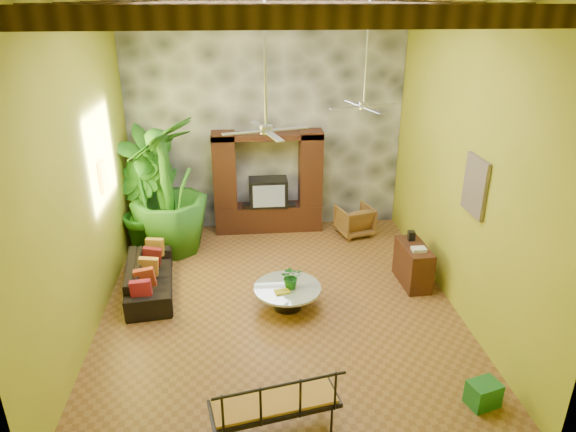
{
  "coord_description": "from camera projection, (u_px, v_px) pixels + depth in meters",
  "views": [
    {
      "loc": [
        -0.57,
        -7.65,
        4.95
      ],
      "look_at": [
        0.17,
        0.2,
        1.57
      ],
      "focal_mm": 32.0,
      "sensor_mm": 36.0,
      "label": 1
    }
  ],
  "objects": [
    {
      "name": "ground",
      "position": [
        279.0,
        303.0,
        9.0
      ],
      "size": [
        7.0,
        7.0,
        0.0
      ],
      "primitive_type": "plane",
      "color": "brown",
      "rests_on": "ground"
    },
    {
      "name": "green_bin",
      "position": [
        483.0,
        394.0,
        6.7
      ],
      "size": [
        0.46,
        0.4,
        0.35
      ],
      "primitive_type": "cube",
      "rotation": [
        0.0,
        0.0,
        0.28
      ],
      "color": "#1B652C",
      "rests_on": "ground"
    },
    {
      "name": "back_wall",
      "position": [
        266.0,
        118.0,
        11.22
      ],
      "size": [
        6.0,
        0.02,
        5.0
      ],
      "primitive_type": "cube",
      "color": "#9AA024",
      "rests_on": "ground"
    },
    {
      "name": "ceiling_fan_front",
      "position": [
        266.0,
        115.0,
        7.28
      ],
      "size": [
        1.28,
        1.28,
        1.86
      ],
      "color": "#B8B8BD",
      "rests_on": "ceiling"
    },
    {
      "name": "right_wall",
      "position": [
        463.0,
        162.0,
        8.27
      ],
      "size": [
        0.02,
        7.0,
        5.0
      ],
      "primitive_type": "cube",
      "color": "#9AA024",
      "rests_on": "ground"
    },
    {
      "name": "stone_accent_wall",
      "position": [
        266.0,
        119.0,
        11.16
      ],
      "size": [
        5.98,
        0.1,
        4.98
      ],
      "primitive_type": "cube",
      "color": "#3F4147",
      "rests_on": "ground"
    },
    {
      "name": "wall_art_painting",
      "position": [
        475.0,
        186.0,
        7.8
      ],
      "size": [
        0.06,
        0.7,
        0.9
      ],
      "primitive_type": "cube",
      "color": "#254E8A",
      "rests_on": "right_wall"
    },
    {
      "name": "left_wall",
      "position": [
        81.0,
        173.0,
        7.76
      ],
      "size": [
        0.02,
        7.0,
        5.0
      ],
      "primitive_type": "cube",
      "color": "#9AA024",
      "rests_on": "ground"
    },
    {
      "name": "side_console",
      "position": [
        413.0,
        265.0,
        9.49
      ],
      "size": [
        0.48,
        0.98,
        0.77
      ],
      "primitive_type": "cube",
      "rotation": [
        0.0,
        0.0,
        0.05
      ],
      "color": "#361D11",
      "rests_on": "ground"
    },
    {
      "name": "tall_plant_c",
      "position": [
        168.0,
        187.0,
        10.36
      ],
      "size": [
        2.08,
        2.08,
        2.83
      ],
      "primitive_type": "imported",
      "rotation": [
        0.0,
        0.0,
        4.31
      ],
      "color": "#28681B",
      "rests_on": "ground"
    },
    {
      "name": "coffee_table",
      "position": [
        287.0,
        294.0,
        8.79
      ],
      "size": [
        1.15,
        1.15,
        0.4
      ],
      "rotation": [
        0.0,
        0.0,
        -0.32
      ],
      "color": "black",
      "rests_on": "ground"
    },
    {
      "name": "sofa",
      "position": [
        150.0,
        277.0,
        9.26
      ],
      "size": [
        1.01,
        2.08,
        0.58
      ],
      "primitive_type": "imported",
      "rotation": [
        0.0,
        0.0,
        1.69
      ],
      "color": "black",
      "rests_on": "ground"
    },
    {
      "name": "iron_bench",
      "position": [
        275.0,
        403.0,
        6.06
      ],
      "size": [
        1.63,
        0.85,
        0.57
      ],
      "rotation": [
        0.0,
        0.0,
        0.19
      ],
      "color": "black",
      "rests_on": "ground"
    },
    {
      "name": "entertainment_center",
      "position": [
        268.0,
        190.0,
        11.49
      ],
      "size": [
        2.4,
        0.55,
        2.3
      ],
      "color": "black",
      "rests_on": "ground"
    },
    {
      "name": "centerpiece_plant",
      "position": [
        291.0,
        277.0,
        8.65
      ],
      "size": [
        0.38,
        0.33,
        0.41
      ],
      "primitive_type": "imported",
      "rotation": [
        0.0,
        0.0,
        0.04
      ],
      "color": "#1B661E",
      "rests_on": "coffee_table"
    },
    {
      "name": "ceiling_beams",
      "position": [
        277.0,
        10.0,
        7.12
      ],
      "size": [
        5.95,
        5.36,
        0.22
      ],
      "color": "#3E2913",
      "rests_on": "ceiling"
    },
    {
      "name": "yellow_tray",
      "position": [
        282.0,
        292.0,
        8.57
      ],
      "size": [
        0.28,
        0.22,
        0.03
      ],
      "primitive_type": "cube",
      "rotation": [
        0.0,
        0.0,
        0.21
      ],
      "color": "gold",
      "rests_on": "coffee_table"
    },
    {
      "name": "wall_art_mask",
      "position": [
        103.0,
        177.0,
        8.83
      ],
      "size": [
        0.06,
        0.32,
        0.55
      ],
      "primitive_type": "cube",
      "color": "yellow",
      "rests_on": "left_wall"
    },
    {
      "name": "tall_plant_b",
      "position": [
        141.0,
        208.0,
        10.47
      ],
      "size": [
        1.34,
        1.38,
        1.96
      ],
      "primitive_type": "imported",
      "rotation": [
        0.0,
        0.0,
        2.21
      ],
      "color": "#1C5817",
      "rests_on": "ground"
    },
    {
      "name": "tall_plant_a",
      "position": [
        151.0,
        186.0,
        10.79
      ],
      "size": [
        1.61,
        1.58,
        2.56
      ],
      "primitive_type": "imported",
      "rotation": [
        0.0,
        0.0,
        0.73
      ],
      "color": "#256A1C",
      "rests_on": "ground"
    },
    {
      "name": "ceiling_fan_back",
      "position": [
        364.0,
        94.0,
        8.9
      ],
      "size": [
        1.28,
        1.28,
        1.86
      ],
      "color": "#B8B8BD",
      "rests_on": "ceiling"
    },
    {
      "name": "wicker_armchair",
      "position": [
        355.0,
        220.0,
        11.5
      ],
      "size": [
        0.89,
        0.9,
        0.67
      ],
      "primitive_type": "imported",
      "rotation": [
        0.0,
        0.0,
        3.41
      ],
      "color": "olive",
      "rests_on": "ground"
    }
  ]
}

